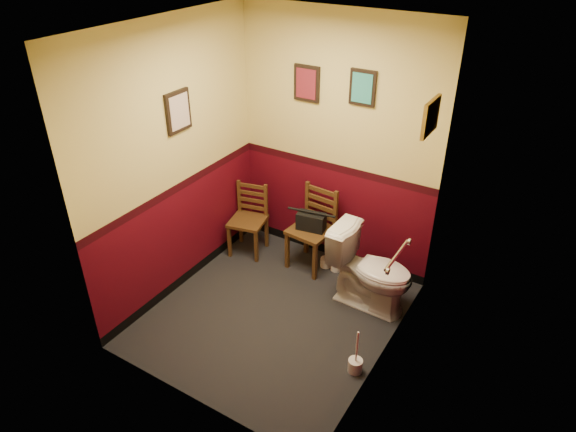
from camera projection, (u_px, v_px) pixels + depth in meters
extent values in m
cube|color=black|center=(275.00, 314.00, 5.06)|extent=(2.20, 2.40, 0.00)
cube|color=silver|center=(270.00, 28.00, 3.68)|extent=(2.20, 2.40, 0.00)
cube|color=#460611|center=(336.00, 146.00, 5.25)|extent=(2.20, 0.00, 2.70)
cube|color=#460611|center=(177.00, 265.00, 3.49)|extent=(2.20, 0.00, 2.70)
cube|color=#460611|center=(175.00, 165.00, 4.86)|extent=(0.00, 2.40, 2.70)
cube|color=#460611|center=(395.00, 229.00, 3.87)|extent=(0.00, 2.40, 2.70)
cylinder|color=silver|center=(397.00, 255.00, 4.28)|extent=(0.03, 0.50, 0.03)
cylinder|color=silver|center=(388.00, 271.00, 4.08)|extent=(0.02, 0.06, 0.06)
cylinder|color=silver|center=(410.00, 242.00, 4.45)|extent=(0.02, 0.06, 0.06)
cube|color=black|center=(307.00, 83.00, 5.08)|extent=(0.28, 0.03, 0.36)
cube|color=maroon|center=(306.00, 84.00, 5.07)|extent=(0.22, 0.01, 0.30)
cube|color=black|center=(363.00, 88.00, 4.79)|extent=(0.26, 0.03, 0.34)
cube|color=teal|center=(362.00, 88.00, 4.78)|extent=(0.20, 0.01, 0.28)
cube|color=black|center=(178.00, 111.00, 4.67)|extent=(0.03, 0.30, 0.38)
cube|color=#BDA394|center=(180.00, 112.00, 4.66)|extent=(0.01, 0.24, 0.31)
cube|color=olive|center=(431.00, 117.00, 3.96)|extent=(0.03, 0.34, 0.28)
cube|color=#BDA394|center=(429.00, 117.00, 3.97)|extent=(0.01, 0.28, 0.22)
imported|color=white|center=(371.00, 271.00, 4.98)|extent=(0.85, 0.49, 0.82)
cylinder|color=silver|center=(355.00, 366.00, 4.40)|extent=(0.13, 0.13, 0.13)
cylinder|color=silver|center=(357.00, 348.00, 4.29)|extent=(0.02, 0.02, 0.36)
cube|color=#462D15|center=(248.00, 221.00, 5.79)|extent=(0.45, 0.45, 0.04)
cube|color=#462D15|center=(229.00, 241.00, 5.81)|extent=(0.04, 0.04, 0.41)
cube|color=#462D15|center=(241.00, 227.00, 6.07)|extent=(0.04, 0.04, 0.41)
cube|color=#462D15|center=(256.00, 246.00, 5.72)|extent=(0.04, 0.04, 0.41)
cube|color=#462D15|center=(267.00, 231.00, 5.98)|extent=(0.04, 0.04, 0.41)
cube|color=#462D15|center=(239.00, 196.00, 5.87)|extent=(0.04, 0.04, 0.41)
cube|color=#462D15|center=(266.00, 201.00, 5.78)|extent=(0.04, 0.04, 0.41)
cube|color=#462D15|center=(253.00, 207.00, 5.88)|extent=(0.31, 0.09, 0.04)
cube|color=#462D15|center=(253.00, 200.00, 5.83)|extent=(0.31, 0.09, 0.04)
cube|color=#462D15|center=(252.00, 193.00, 5.79)|extent=(0.31, 0.09, 0.04)
cube|color=#462D15|center=(252.00, 186.00, 5.74)|extent=(0.31, 0.09, 0.04)
cube|color=#462D15|center=(311.00, 231.00, 5.53)|extent=(0.46, 0.46, 0.04)
cube|color=#462D15|center=(287.00, 250.00, 5.61)|extent=(0.04, 0.04, 0.46)
cube|color=#462D15|center=(306.00, 235.00, 5.86)|extent=(0.04, 0.04, 0.46)
cube|color=#462D15|center=(315.00, 262.00, 5.43)|extent=(0.04, 0.04, 0.46)
cube|color=#462D15|center=(333.00, 246.00, 5.68)|extent=(0.04, 0.04, 0.46)
cube|color=#462D15|center=(307.00, 200.00, 5.63)|extent=(0.04, 0.04, 0.46)
cube|color=#462D15|center=(336.00, 210.00, 5.45)|extent=(0.04, 0.04, 0.46)
cube|color=#462D15|center=(321.00, 215.00, 5.61)|extent=(0.35, 0.06, 0.05)
cube|color=#462D15|center=(321.00, 207.00, 5.55)|extent=(0.35, 0.06, 0.05)
cube|color=#462D15|center=(321.00, 199.00, 5.50)|extent=(0.35, 0.06, 0.05)
cube|color=#462D15|center=(322.00, 191.00, 5.45)|extent=(0.35, 0.06, 0.05)
cube|color=black|center=(311.00, 221.00, 5.47)|extent=(0.32, 0.20, 0.19)
cylinder|color=black|center=(311.00, 212.00, 5.41)|extent=(0.26, 0.07, 0.03)
cylinder|color=silver|center=(326.00, 262.00, 5.71)|extent=(0.12, 0.12, 0.11)
cylinder|color=silver|center=(336.00, 266.00, 5.65)|extent=(0.12, 0.12, 0.11)
cylinder|color=silver|center=(331.00, 257.00, 5.62)|extent=(0.12, 0.12, 0.11)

